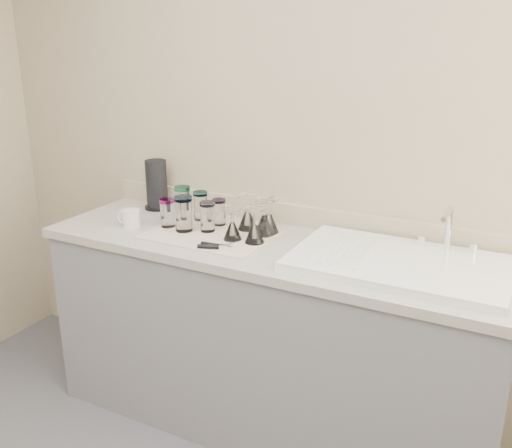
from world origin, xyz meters
The scene contains 18 objects.
room_envelope centered at (0.00, 0.00, 1.56)m, with size 3.54×3.50×2.52m.
counter_unit centered at (0.00, 1.20, 0.45)m, with size 2.06×0.62×0.90m.
sink_unit centered at (0.55, 1.20, 0.92)m, with size 0.82×0.50×0.22m.
dish_towel centered at (-0.29, 1.19, 0.90)m, with size 0.55×0.42×0.01m, color silver.
tumbler_teal centered at (-0.54, 1.32, 0.99)m, with size 0.08×0.08×0.15m.
tumbler_cyan centered at (-0.44, 1.33, 0.98)m, with size 0.07×0.07×0.14m.
tumbler_purple centered at (-0.32, 1.31, 0.97)m, with size 0.06×0.06×0.12m.
tumbler_magenta centered at (-0.52, 1.17, 0.98)m, with size 0.07×0.07×0.13m.
tumbler_blue centered at (-0.42, 1.16, 0.99)m, with size 0.08×0.08×0.16m.
tumbler_lavender centered at (-0.32, 1.20, 0.98)m, with size 0.07×0.07×0.14m.
goblet_back_left centered at (-0.17, 1.31, 0.96)m, with size 0.09×0.09×0.16m.
goblet_back_right centered at (-0.07, 1.32, 0.96)m, with size 0.09×0.09×0.16m.
goblet_front_left centered at (-0.17, 1.16, 0.96)m, with size 0.08×0.08×0.14m.
goblet_front_right centered at (-0.06, 1.17, 0.96)m, with size 0.09×0.09×0.15m.
goblet_extra centered at (-0.07, 1.28, 0.96)m, with size 0.09×0.09×0.16m.
can_opener centered at (-0.17, 1.03, 0.92)m, with size 0.15×0.07×0.02m.
white_mug centered at (-0.68, 1.11, 0.94)m, with size 0.12×0.10×0.08m.
paper_towel_roll centered at (-0.75, 1.41, 1.02)m, with size 0.13×0.13×0.25m.
Camera 1 is at (1.01, -0.85, 1.76)m, focal length 40.00 mm.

